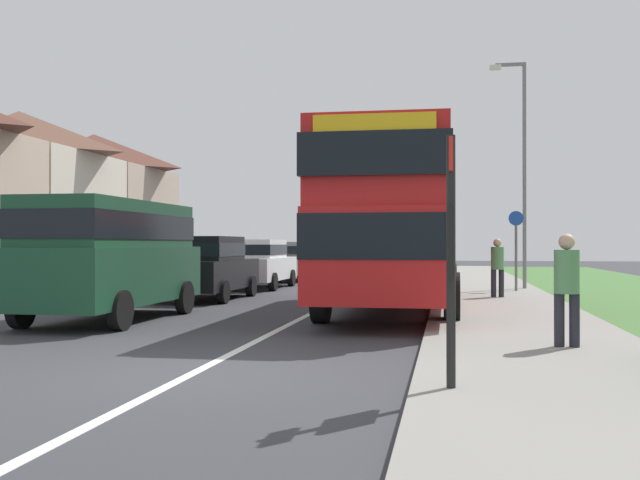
{
  "coord_description": "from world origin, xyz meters",
  "views": [
    {
      "loc": [
        2.98,
        -8.31,
        1.53
      ],
      "look_at": [
        0.72,
        4.73,
        1.6
      ],
      "focal_mm": 41.65,
      "sensor_mm": 36.0,
      "label": 1
    }
  ],
  "objects_px": {
    "parked_car_white": "(257,262)",
    "pedestrian_walking_away": "(497,265)",
    "pedestrian_at_stop": "(567,284)",
    "double_decker_bus": "(395,217)",
    "parked_car_grey": "(286,259)",
    "parked_van_dark_green": "(111,250)",
    "parked_car_black": "(206,265)",
    "street_lamp_mid": "(521,160)",
    "cycle_route_sign": "(516,247)",
    "bus_stop_sign": "(451,243)"
  },
  "relations": [
    {
      "from": "parked_van_dark_green",
      "to": "pedestrian_at_stop",
      "type": "distance_m",
      "value": 8.88
    },
    {
      "from": "pedestrian_walking_away",
      "to": "double_decker_bus",
      "type": "bearing_deg",
      "value": -127.11
    },
    {
      "from": "parked_car_black",
      "to": "parked_car_white",
      "type": "xyz_separation_m",
      "value": [
        0.06,
        5.22,
        -0.03
      ]
    },
    {
      "from": "bus_stop_sign",
      "to": "pedestrian_walking_away",
      "type": "bearing_deg",
      "value": 84.38
    },
    {
      "from": "pedestrian_at_stop",
      "to": "pedestrian_walking_away",
      "type": "xyz_separation_m",
      "value": [
        -0.32,
        9.58,
        0.0
      ]
    },
    {
      "from": "parked_car_black",
      "to": "pedestrian_at_stop",
      "type": "bearing_deg",
      "value": -47.51
    },
    {
      "from": "parked_car_black",
      "to": "bus_stop_sign",
      "type": "bearing_deg",
      "value": -61.43
    },
    {
      "from": "double_decker_bus",
      "to": "parked_car_white",
      "type": "bearing_deg",
      "value": 124.22
    },
    {
      "from": "double_decker_bus",
      "to": "parked_car_grey",
      "type": "height_order",
      "value": "double_decker_bus"
    },
    {
      "from": "parked_car_white",
      "to": "pedestrian_walking_away",
      "type": "distance_m",
      "value": 9.0
    },
    {
      "from": "parked_car_black",
      "to": "cycle_route_sign",
      "type": "height_order",
      "value": "cycle_route_sign"
    },
    {
      "from": "pedestrian_at_stop",
      "to": "pedestrian_walking_away",
      "type": "bearing_deg",
      "value": 91.89
    },
    {
      "from": "parked_van_dark_green",
      "to": "pedestrian_walking_away",
      "type": "bearing_deg",
      "value": 38.53
    },
    {
      "from": "parked_van_dark_green",
      "to": "pedestrian_at_stop",
      "type": "relative_size",
      "value": 3.11
    },
    {
      "from": "parked_car_black",
      "to": "parked_car_grey",
      "type": "height_order",
      "value": "parked_car_black"
    },
    {
      "from": "street_lamp_mid",
      "to": "pedestrian_at_stop",
      "type": "bearing_deg",
      "value": -92.84
    },
    {
      "from": "parked_car_white",
      "to": "pedestrian_walking_away",
      "type": "relative_size",
      "value": 2.73
    },
    {
      "from": "pedestrian_walking_away",
      "to": "street_lamp_mid",
      "type": "xyz_separation_m",
      "value": [
        1.0,
        4.12,
        3.22
      ]
    },
    {
      "from": "pedestrian_at_stop",
      "to": "street_lamp_mid",
      "type": "height_order",
      "value": "street_lamp_mid"
    },
    {
      "from": "pedestrian_at_stop",
      "to": "cycle_route_sign",
      "type": "bearing_deg",
      "value": 88.11
    },
    {
      "from": "parked_car_black",
      "to": "parked_car_grey",
      "type": "bearing_deg",
      "value": 90.3
    },
    {
      "from": "street_lamp_mid",
      "to": "bus_stop_sign",
      "type": "bearing_deg",
      "value": -97.6
    },
    {
      "from": "parked_van_dark_green",
      "to": "parked_car_black",
      "type": "distance_m",
      "value": 5.65
    },
    {
      "from": "parked_car_black",
      "to": "pedestrian_walking_away",
      "type": "bearing_deg",
      "value": 4.95
    },
    {
      "from": "double_decker_bus",
      "to": "parked_van_dark_green",
      "type": "distance_m",
      "value": 6.29
    },
    {
      "from": "cycle_route_sign",
      "to": "street_lamp_mid",
      "type": "distance_m",
      "value": 3.07
    },
    {
      "from": "bus_stop_sign",
      "to": "cycle_route_sign",
      "type": "relative_size",
      "value": 1.03
    },
    {
      "from": "street_lamp_mid",
      "to": "parked_van_dark_green",
      "type": "bearing_deg",
      "value": -130.54
    },
    {
      "from": "parked_car_white",
      "to": "parked_car_grey",
      "type": "bearing_deg",
      "value": 91.33
    },
    {
      "from": "double_decker_bus",
      "to": "parked_car_black",
      "type": "xyz_separation_m",
      "value": [
        -5.37,
        2.58,
        -1.19
      ]
    },
    {
      "from": "parked_van_dark_green",
      "to": "parked_car_grey",
      "type": "xyz_separation_m",
      "value": [
        0.03,
        15.99,
        -0.51
      ]
    },
    {
      "from": "parked_van_dark_green",
      "to": "pedestrian_walking_away",
      "type": "height_order",
      "value": "parked_van_dark_green"
    },
    {
      "from": "parked_van_dark_green",
      "to": "pedestrian_at_stop",
      "type": "bearing_deg",
      "value": -21.65
    },
    {
      "from": "pedestrian_walking_away",
      "to": "cycle_route_sign",
      "type": "relative_size",
      "value": 0.66
    },
    {
      "from": "parked_car_black",
      "to": "parked_car_grey",
      "type": "distance_m",
      "value": 10.35
    },
    {
      "from": "double_decker_bus",
      "to": "parked_car_white",
      "type": "height_order",
      "value": "double_decker_bus"
    },
    {
      "from": "pedestrian_at_stop",
      "to": "street_lamp_mid",
      "type": "bearing_deg",
      "value": 87.16
    },
    {
      "from": "double_decker_bus",
      "to": "pedestrian_walking_away",
      "type": "height_order",
      "value": "double_decker_bus"
    },
    {
      "from": "parked_car_grey",
      "to": "pedestrian_at_stop",
      "type": "relative_size",
      "value": 2.62
    },
    {
      "from": "pedestrian_walking_away",
      "to": "parked_car_grey",
      "type": "bearing_deg",
      "value": 129.22
    },
    {
      "from": "double_decker_bus",
      "to": "parked_car_white",
      "type": "xyz_separation_m",
      "value": [
        -5.31,
        7.8,
        -1.22
      ]
    },
    {
      "from": "bus_stop_sign",
      "to": "street_lamp_mid",
      "type": "height_order",
      "value": "street_lamp_mid"
    },
    {
      "from": "double_decker_bus",
      "to": "pedestrian_walking_away",
      "type": "xyz_separation_m",
      "value": [
        2.47,
        3.26,
        -1.17
      ]
    },
    {
      "from": "parked_car_grey",
      "to": "pedestrian_at_stop",
      "type": "xyz_separation_m",
      "value": [
        8.21,
        -19.26,
        0.09
      ]
    },
    {
      "from": "parked_car_white",
      "to": "pedestrian_at_stop",
      "type": "bearing_deg",
      "value": -60.19
    },
    {
      "from": "cycle_route_sign",
      "to": "pedestrian_walking_away",
      "type": "bearing_deg",
      "value": -104.48
    },
    {
      "from": "pedestrian_walking_away",
      "to": "parked_car_black",
      "type": "bearing_deg",
      "value": -175.05
    },
    {
      "from": "parked_car_black",
      "to": "double_decker_bus",
      "type": "bearing_deg",
      "value": -25.68
    },
    {
      "from": "pedestrian_at_stop",
      "to": "double_decker_bus",
      "type": "bearing_deg",
      "value": 113.78
    },
    {
      "from": "pedestrian_at_stop",
      "to": "cycle_route_sign",
      "type": "xyz_separation_m",
      "value": [
        0.41,
        12.39,
        0.45
      ]
    }
  ]
}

